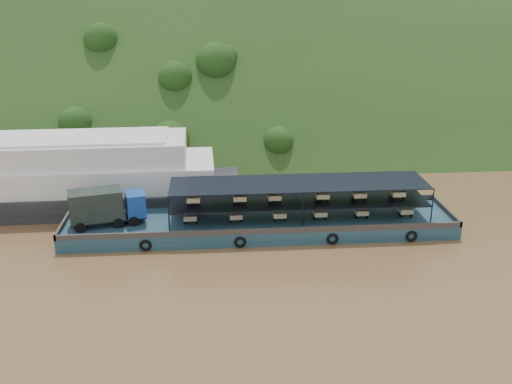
{
  "coord_description": "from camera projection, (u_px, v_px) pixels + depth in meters",
  "views": [
    {
      "loc": [
        -5.92,
        -46.04,
        21.63
      ],
      "look_at": [
        -2.0,
        3.0,
        3.2
      ],
      "focal_mm": 40.0,
      "sensor_mm": 36.0,
      "label": 1
    }
  ],
  "objects": [
    {
      "name": "passenger_ferry",
      "position": [
        60.0,
        177.0,
        56.75
      ],
      "size": [
        36.01,
        9.66,
        7.26
      ],
      "rotation": [
        0.0,
        0.0,
        0.02
      ],
      "color": "black",
      "rests_on": "ground"
    },
    {
      "name": "hillside",
      "position": [
        252.0,
        134.0,
        84.61
      ],
      "size": [
        140.0,
        39.6,
        39.6
      ],
      "primitive_type": "cube",
      "rotation": [
        0.79,
        0.0,
        0.0
      ],
      "color": "#1A3413",
      "rests_on": "ground"
    },
    {
      "name": "ground",
      "position": [
        281.0,
        237.0,
        51.0
      ],
      "size": [
        160.0,
        160.0,
        0.0
      ],
      "primitive_type": "plane",
      "color": "brown",
      "rests_on": "ground"
    },
    {
      "name": "cargo_barge",
      "position": [
        249.0,
        220.0,
        51.77
      ],
      "size": [
        35.0,
        7.18,
        4.54
      ],
      "color": "#133245",
      "rests_on": "ground"
    }
  ]
}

